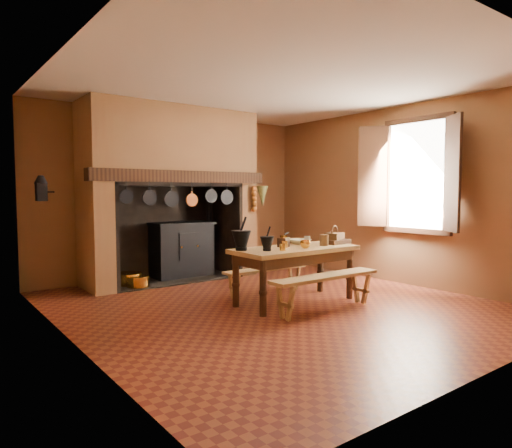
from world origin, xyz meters
The scene contains 28 objects.
floor centered at (0.00, 0.00, 0.00)m, with size 5.50×5.50×0.00m, color brown.
ceiling centered at (0.00, 0.00, 2.80)m, with size 5.50×5.50×0.00m, color silver.
back_wall centered at (0.00, 2.75, 1.40)m, with size 5.00×0.02×2.80m, color brown.
wall_left centered at (-2.50, 0.00, 1.40)m, with size 0.02×5.50×2.80m, color brown.
wall_right centered at (2.50, 0.00, 1.40)m, with size 0.02×5.50×2.80m, color brown.
wall_front centered at (0.00, -2.75, 1.40)m, with size 5.00×0.02×2.80m, color brown.
chimney_breast centered at (-0.30, 2.31, 1.81)m, with size 2.95×0.96×2.80m.
iron_range centered at (-0.04, 2.45, 0.48)m, with size 1.12×0.55×1.60m.
hearth_pans centered at (-1.05, 2.22, 0.09)m, with size 0.51×0.62×0.20m.
hanging_pans centered at (-0.34, 1.81, 1.36)m, with size 1.92×0.29×0.27m.
onion_string centered at (1.00, 1.79, 1.33)m, with size 0.12×0.10×0.46m, color #9C661C, non-canonical shape.
herb_bunch centered at (1.18, 1.79, 1.38)m, with size 0.20×0.20×0.35m, color brown.
window centered at (2.35, -0.40, 1.70)m, with size 0.39×1.75×1.76m.
wall_coffee_mill centered at (-2.42, 1.55, 1.52)m, with size 0.23×0.16×0.31m.
work_table centered at (0.29, -0.06, 0.61)m, with size 1.68×0.75×0.73m.
bench_front centered at (0.29, -0.62, 0.33)m, with size 1.59×0.28×0.45m.
bench_back centered at (0.29, 0.56, 0.28)m, with size 1.33×0.23×0.37m.
mortar_large centered at (-0.45, 0.11, 0.87)m, with size 0.25×0.25×0.42m.
mortar_small centered at (-0.23, -0.12, 0.83)m, with size 0.18×0.18×0.30m.
coffee_grinder centered at (0.19, 0.06, 0.80)m, with size 0.18×0.16×0.19m.
brass_mug_a centered at (-0.06, -0.22, 0.77)m, with size 0.07×0.07×0.08m, color gold.
brass_mug_b centered at (0.15, -0.01, 0.77)m, with size 0.08×0.08×0.09m, color gold.
mixing_bowl centered at (0.58, 0.18, 0.76)m, with size 0.29×0.29×0.07m, color beige.
stoneware_crock centered at (0.71, -0.16, 0.80)m, with size 0.12×0.12×0.15m, color brown.
glass_jar centered at (0.49, -0.07, 0.80)m, with size 0.08×0.08×0.14m, color beige.
wicker_basket centered at (1.02, -0.06, 0.81)m, with size 0.32×0.27×0.26m.
wooden_tray centered at (1.03, -0.09, 0.76)m, with size 0.35×0.25×0.06m, color #351B11.
brass_cup centered at (0.32, -0.21, 0.78)m, with size 0.13×0.13×0.10m, color gold.
Camera 1 is at (-3.68, -4.47, 1.45)m, focal length 32.00 mm.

